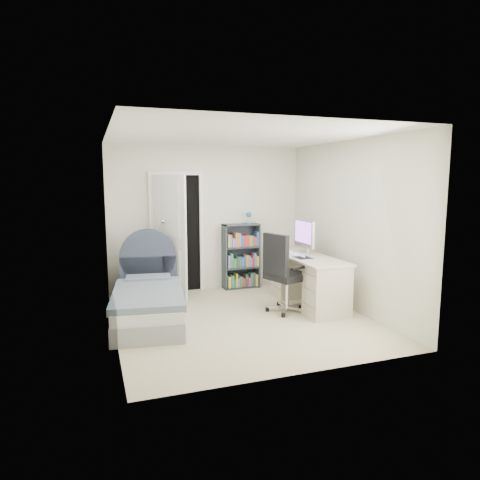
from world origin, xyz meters
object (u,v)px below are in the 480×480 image
object	(u,v)px
bed	(148,301)
bookcase	(242,258)
desk	(308,279)
office_chair	(283,270)
floor_lamp	(162,266)
nightstand	(136,273)

from	to	relation	value
bed	bookcase	distance (m)	2.22
desk	office_chair	xyz separation A→B (m)	(-0.52, -0.20, 0.22)
desk	bed	bearing A→B (deg)	176.82
desk	office_chair	size ratio (longest dim) A/B	1.35
bookcase	office_chair	size ratio (longest dim) A/B	1.17
floor_lamp	bookcase	world-z (taller)	bookcase
nightstand	office_chair	bearing A→B (deg)	-38.19
nightstand	office_chair	size ratio (longest dim) A/B	0.53
bed	desk	xyz separation A→B (m)	(2.40, -0.13, 0.16)
bookcase	desk	world-z (taller)	bookcase
bed	bookcase	size ratio (longest dim) A/B	1.47
floor_lamp	office_chair	xyz separation A→B (m)	(1.52, -1.40, 0.11)
bed	floor_lamp	distance (m)	1.16
bookcase	office_chair	distance (m)	1.58
bed	desk	size ratio (longest dim) A/B	1.27
desk	office_chair	distance (m)	0.60
office_chair	nightstand	bearing A→B (deg)	141.81
floor_lamp	office_chair	world-z (taller)	floor_lamp
bookcase	desk	xyz separation A→B (m)	(0.59, -1.38, -0.12)
bed	bookcase	bearing A→B (deg)	34.57
bed	floor_lamp	size ratio (longest dim) A/B	1.54
bed	office_chair	size ratio (longest dim) A/B	1.72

